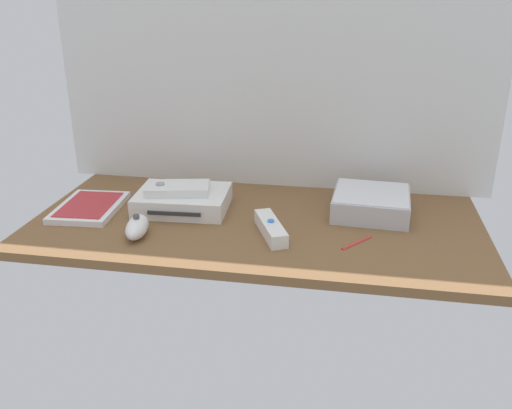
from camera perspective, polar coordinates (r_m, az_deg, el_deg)
ground_plane at (r=123.40cm, az=0.00°, el=-2.15°), size 100.00×48.00×2.00cm
back_wall at (r=137.97cm, az=1.85°, el=14.71°), size 110.00×1.20×64.00cm
game_console at (r=129.89cm, az=-7.62°, el=0.45°), size 21.87×17.41×4.40cm
mini_computer at (r=128.62cm, az=11.86°, el=0.15°), size 17.97×17.97×5.30cm
game_case at (r=134.37cm, az=-16.93°, el=-0.26°), size 14.83×19.86×1.56cm
remote_wand at (r=115.85cm, az=1.54°, el=-2.48°), size 9.22×15.00×3.40cm
remote_nunchuk at (r=117.75cm, az=-12.26°, el=-2.31°), size 5.88×10.56×5.10cm
remote_classic_pad at (r=128.13cm, az=-8.14°, el=1.65°), size 15.69×10.67×2.40cm
stylus_pen at (r=114.38cm, az=10.44°, el=-3.84°), size 6.20×7.44×0.70cm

